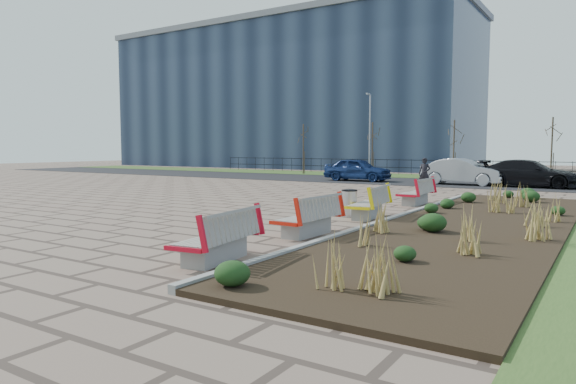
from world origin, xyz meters
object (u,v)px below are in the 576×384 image
Objects in this scene: car_blue at (358,169)px; car_silver at (463,172)px; bench_c at (367,202)px; car_black at (529,173)px; bench_a at (215,236)px; pedestrian at (424,174)px; litter_bin at (349,203)px; lamp_west at (370,135)px; bench_b at (307,215)px; bench_d at (415,191)px.

car_blue is 6.57m from car_silver.
bench_c is 15.92m from car_silver.
bench_a is at bearing 176.36° from car_black.
pedestrian is 4.39m from car_silver.
car_blue reaches higher than litter_bin.
car_black is at bearing -22.70° from lamp_west.
bench_b is 0.35× the size of lamp_west.
litter_bin is (-0.67, 3.79, -0.09)m from bench_b.
litter_bin is 11.53m from pedestrian.
bench_c is 17.47m from car_blue.
bench_b is at bearing -87.48° from pedestrian.
car_silver is 9.65m from lamp_west.
bench_a is 2.56× the size of litter_bin.
bench_c is at bearing -10.80° from litter_bin.
lamp_west is at bearing 106.52° from bench_c.
car_blue is 0.85× the size of car_black.
bench_d reaches higher than litter_bin.
bench_d is 2.56× the size of litter_bin.
bench_b is at bearing 175.32° from car_black.
bench_c is 0.46× the size of car_silver.
car_silver is (-1.03, 11.40, 0.27)m from bench_d.
car_blue is 10.04m from car_black.
pedestrian is at bearing 138.07° from car_black.
bench_d is 0.35× the size of lamp_west.
bench_b reaches higher than litter_bin.
bench_a is 1.00× the size of bench_d.
bench_c is 0.35× the size of lamp_west.
bench_a is 0.46× the size of car_silver.
lamp_west is (-9.00, 20.82, 2.54)m from bench_c.
car_black is at bearing 84.73° from bench_b.
pedestrian is (-1.91, 18.69, 0.32)m from bench_a.
bench_b is 26.21m from lamp_west.
bench_d is 11.45m from car_silver.
car_blue is at bearing 108.93° from bench_c.
bench_a is 7.27m from litter_bin.
bench_a is 1.00× the size of bench_c.
pedestrian reaches higher than car_black.
car_blue is (-7.60, 15.73, 0.25)m from bench_c.
car_blue is at bearing 100.90° from bench_a.
car_black is at bearing -85.64° from car_silver.
lamp_west is at bearing 111.93° from litter_bin.
bench_d is 4.40m from litter_bin.
bench_a and bench_c have the same top height.
car_blue is at bearing -74.60° from lamp_west.
bench_a is 23.01m from car_silver.
pedestrian is 0.38× the size of car_blue.
lamp_west is at bearing 100.36° from bench_a.
car_blue reaches higher than bench_c.
car_silver is (-0.36, 15.75, 0.36)m from litter_bin.
bench_b is at bearing -89.97° from bench_d.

